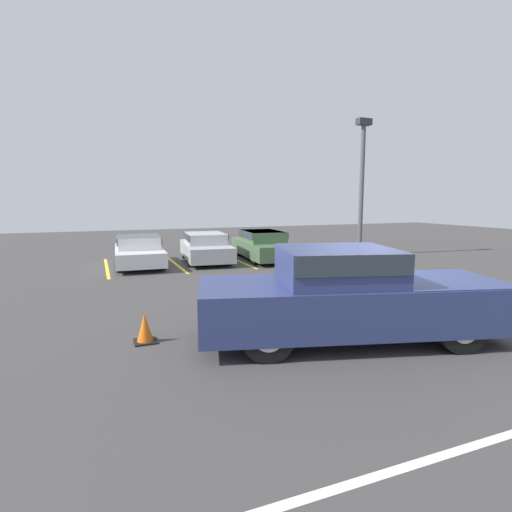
# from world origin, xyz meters

# --- Properties ---
(ground_plane) EXTENTS (60.00, 60.00, 0.00)m
(ground_plane) POSITION_xyz_m (0.00, 0.00, 0.00)
(ground_plane) COLOR #423F3F
(stall_stripe_a) EXTENTS (0.12, 4.98, 0.01)m
(stall_stripe_a) POSITION_xyz_m (-5.27, 9.66, 0.00)
(stall_stripe_a) COLOR yellow
(stall_stripe_a) RESTS_ON ground_plane
(stall_stripe_b) EXTENTS (0.12, 4.98, 0.01)m
(stall_stripe_b) POSITION_xyz_m (-2.56, 9.66, 0.00)
(stall_stripe_b) COLOR yellow
(stall_stripe_b) RESTS_ON ground_plane
(stall_stripe_c) EXTENTS (0.12, 4.98, 0.01)m
(stall_stripe_c) POSITION_xyz_m (0.15, 9.66, 0.00)
(stall_stripe_c) COLOR yellow
(stall_stripe_c) RESTS_ON ground_plane
(stall_stripe_d) EXTENTS (0.12, 4.98, 0.01)m
(stall_stripe_d) POSITION_xyz_m (2.87, 9.66, 0.00)
(stall_stripe_d) COLOR yellow
(stall_stripe_d) RESTS_ON ground_plane
(pickup_truck) EXTENTS (6.06, 3.47, 1.78)m
(pickup_truck) POSITION_xyz_m (-1.15, -0.78, 0.89)
(pickup_truck) COLOR navy
(pickup_truck) RESTS_ON ground_plane
(parked_sedan_a) EXTENTS (2.02, 4.31, 1.21)m
(parked_sedan_a) POSITION_xyz_m (-4.02, 9.72, 0.65)
(parked_sedan_a) COLOR silver
(parked_sedan_a) RESTS_ON ground_plane
(parked_sedan_b) EXTENTS (2.24, 4.44, 1.23)m
(parked_sedan_b) POSITION_xyz_m (-1.20, 9.85, 0.66)
(parked_sedan_b) COLOR #B7BABF
(parked_sedan_b) RESTS_ON ground_plane
(parked_sedan_c) EXTENTS (2.16, 4.79, 1.28)m
(parked_sedan_c) POSITION_xyz_m (1.37, 9.55, 0.68)
(parked_sedan_c) COLOR #4C6B47
(parked_sedan_c) RESTS_ON ground_plane
(light_post) EXTENTS (0.70, 0.36, 6.41)m
(light_post) POSITION_xyz_m (6.24, 9.00, 3.73)
(light_post) COLOR #515156
(light_post) RESTS_ON ground_plane
(traffic_cone) EXTENTS (0.41, 0.41, 0.56)m
(traffic_cone) POSITION_xyz_m (-4.83, 0.53, 0.26)
(traffic_cone) COLOR black
(traffic_cone) RESTS_ON ground_plane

